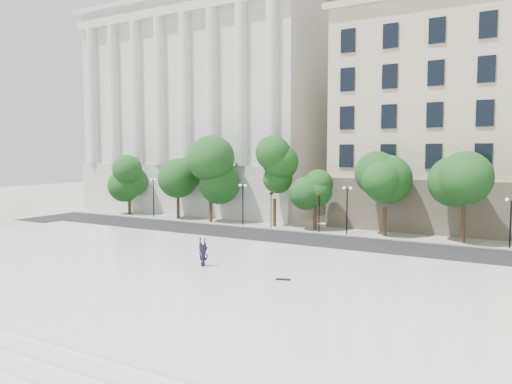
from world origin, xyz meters
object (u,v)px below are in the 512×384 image
traffic_light_west (271,192)px  traffic_light_east (319,194)px  person_lying (203,262)px  skateboard (283,279)px

traffic_light_west → traffic_light_east: 4.99m
traffic_light_west → person_lying: (4.66, -17.53, -2.94)m
person_lying → skateboard: person_lying is taller
skateboard → traffic_light_east: bearing=89.6°
traffic_light_east → skateboard: traffic_light_east is taller
traffic_light_east → skateboard: 19.16m
traffic_light_east → skateboard: bearing=-73.2°
traffic_light_east → person_lying: traffic_light_east is taller
traffic_light_east → skateboard: size_ratio=5.28×
traffic_light_west → skateboard: traffic_light_west is taller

